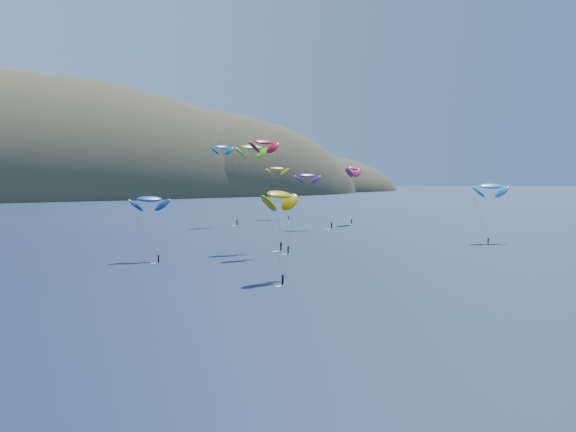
{
  "coord_description": "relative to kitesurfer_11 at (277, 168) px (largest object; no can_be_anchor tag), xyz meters",
  "views": [
    {
      "loc": [
        -92.51,
        -54.14,
        17.82
      ],
      "look_at": [
        -7.66,
        80.0,
        9.0
      ],
      "focal_mm": 50.0,
      "sensor_mm": 36.0,
      "label": 1
    }
  ],
  "objects": [
    {
      "name": "kitesurfer_5",
      "position": [
        -6.26,
        -114.14,
        -4.91
      ],
      "size": [
        12.72,
        10.15,
        16.7
      ],
      "rotation": [
        0.0,
        0.0,
        -0.36
      ],
      "color": "yellow",
      "rests_on": "ground"
    },
    {
      "name": "kitesurfer_4",
      "position": [
        -34.88,
        -21.92,
        6.94
      ],
      "size": [
        9.08,
        8.48,
        28.39
      ],
      "rotation": [
        0.0,
        0.0,
        0.16
      ],
      "color": "yellow",
      "rests_on": "ground"
    },
    {
      "name": "kitesurfer_2",
      "position": [
        -88.33,
        -144.7,
        -5.02
      ],
      "size": [
        10.62,
        13.2,
        16.52
      ],
      "rotation": [
        0.0,
        0.0,
        0.42
      ],
      "color": "yellow",
      "rests_on": "ground"
    },
    {
      "name": "kitesurfer_6",
      "position": [
        -20.07,
        -50.81,
        -2.41
      ],
      "size": [
        10.24,
        8.87,
        18.97
      ],
      "rotation": [
        0.0,
        0.0,
        -0.12
      ],
      "color": "yellow",
      "rests_on": "ground"
    },
    {
      "name": "kitesurfer_9",
      "position": [
        -70.16,
        -108.86,
        5.18
      ],
      "size": [
        8.47,
        7.63,
        26.41
      ],
      "rotation": [
        0.0,
        0.0,
        0.23
      ],
      "color": "yellow",
      "rests_on": "ground"
    },
    {
      "name": "kitesurfer_8",
      "position": [
        6.64,
        -38.94,
        -0.02
      ],
      "size": [
        11.02,
        9.24,
        21.79
      ],
      "rotation": [
        0.0,
        0.0,
        0.55
      ],
      "color": "yellow",
      "rests_on": "ground"
    },
    {
      "name": "kitesurfer_3",
      "position": [
        -67.6,
        -99.25,
        4.32
      ],
      "size": [
        8.56,
        10.73,
        25.75
      ],
      "rotation": [
        0.0,
        0.0,
        0.02
      ],
      "color": "yellow",
      "rests_on": "ground"
    },
    {
      "name": "kitesurfer_11",
      "position": [
        0.0,
        0.0,
        0.0
      ],
      "size": [
        9.09,
        14.8,
        21.35
      ],
      "rotation": [
        0.0,
        0.0,
        -0.25
      ],
      "color": "yellow",
      "rests_on": "ground"
    },
    {
      "name": "kitesurfer_10",
      "position": [
        -95.76,
        -106.4,
        -6.75
      ],
      "size": [
        8.49,
        10.76,
        14.52
      ],
      "rotation": [
        0.0,
        0.0,
        -0.12
      ],
      "color": "yellow",
      "rests_on": "ground"
    }
  ]
}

